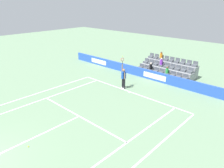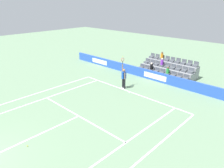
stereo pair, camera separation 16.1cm
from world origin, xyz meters
name	(u,v)px [view 2 (the right image)]	position (x,y,z in m)	size (l,w,h in m)	color
line_baseline	(131,92)	(0.00, -11.89, 0.00)	(10.97, 0.10, 0.01)	white
line_service	(79,116)	(0.00, -6.40, 0.00)	(8.23, 0.10, 0.01)	white
line_centre_service	(34,137)	(0.00, -3.20, 0.00)	(0.10, 6.40, 0.01)	white
line_singles_sideline_left	(41,100)	(4.12, -5.95, 0.00)	(0.10, 11.89, 0.01)	white
line_singles_sideline_right	(120,147)	(-4.12, -5.95, 0.00)	(0.10, 11.89, 0.01)	white
line_doubles_sideline_left	(33,95)	(5.49, -5.95, 0.00)	(0.10, 11.89, 0.01)	white
line_doubles_sideline_right	(141,159)	(-5.49, -5.95, 0.00)	(0.10, 11.89, 0.01)	white
line_centre_mark	(130,92)	(0.00, -11.79, 0.00)	(0.10, 0.20, 0.01)	white
sponsor_barrier	(155,76)	(0.00, -15.65, 0.45)	(23.18, 0.22, 0.91)	blue
tennis_player	(124,78)	(0.99, -12.14, 0.99)	(0.51, 0.41, 2.85)	black
stadium_stand	(168,70)	(0.01, -17.96, 0.54)	(5.58, 2.85, 2.14)	gray
loose_tennis_ball	(27,146)	(-0.55, -2.56, 0.03)	(0.07, 0.07, 0.07)	#D1E533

